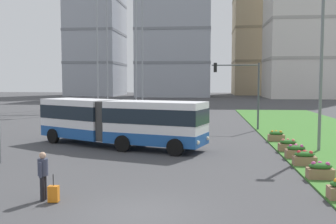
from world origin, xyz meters
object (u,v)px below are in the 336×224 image
(car_black_sedan, at_px, (104,124))
(traffic_light_far_right, at_px, (243,84))
(flower_planter_2, at_px, (304,158))
(flower_planter_4, at_px, (288,145))
(flower_planter_1, at_px, (320,171))
(apartment_tower_west, at_px, (96,34))
(apartment_tower_centre, at_px, (260,15))
(apartment_tower_westcentre, at_px, (174,17))
(flower_planter_3, at_px, (296,151))
(pedestrian_crossing, at_px, (43,173))
(articulated_bus, at_px, (118,121))
(streetlight_median, at_px, (321,62))
(apartment_tower_eastcentre, at_px, (310,4))
(flower_planter_5, at_px, (276,136))
(rolling_suitcase, at_px, (54,194))

(car_black_sedan, height_order, traffic_light_far_right, traffic_light_far_right)
(flower_planter_2, relative_size, flower_planter_4, 1.00)
(flower_planter_1, height_order, apartment_tower_west, apartment_tower_west)
(car_black_sedan, relative_size, apartment_tower_centre, 0.09)
(car_black_sedan, height_order, apartment_tower_westcentre, apartment_tower_westcentre)
(apartment_tower_westcentre, bearing_deg, flower_planter_3, -80.87)
(flower_planter_1, relative_size, apartment_tower_westcentre, 0.03)
(apartment_tower_westcentre, bearing_deg, pedestrian_crossing, -88.17)
(articulated_bus, height_order, apartment_tower_centre, apartment_tower_centre)
(articulated_bus, relative_size, streetlight_median, 1.20)
(apartment_tower_westcentre, height_order, apartment_tower_eastcentre, apartment_tower_eastcentre)
(flower_planter_1, distance_m, flower_planter_4, 6.61)
(flower_planter_2, relative_size, apartment_tower_west, 0.03)
(apartment_tower_westcentre, xyz_separation_m, apartment_tower_eastcentre, (34.02, -5.35, 1.56))
(pedestrian_crossing, distance_m, apartment_tower_eastcentre, 95.37)
(flower_planter_1, bearing_deg, flower_planter_5, 90.00)
(rolling_suitcase, relative_size, traffic_light_far_right, 0.17)
(rolling_suitcase, bearing_deg, pedestrian_crossing, 156.04)
(flower_planter_2, xyz_separation_m, traffic_light_far_right, (-1.76, 14.40, 3.59))
(pedestrian_crossing, height_order, flower_planter_3, pedestrian_crossing)
(car_black_sedan, height_order, flower_planter_1, car_black_sedan)
(car_black_sedan, relative_size, flower_planter_2, 4.08)
(flower_planter_5, relative_size, traffic_light_far_right, 0.19)
(apartment_tower_eastcentre, bearing_deg, apartment_tower_westcentre, 171.06)
(traffic_light_far_right, xyz_separation_m, apartment_tower_westcentre, (-11.81, 71.88, 17.42))
(flower_planter_4, height_order, flower_planter_5, same)
(car_black_sedan, distance_m, traffic_light_far_right, 12.24)
(apartment_tower_eastcentre, bearing_deg, traffic_light_far_right, -108.46)
(apartment_tower_westcentre, relative_size, apartment_tower_centre, 0.88)
(pedestrian_crossing, height_order, apartment_tower_westcentre, apartment_tower_westcentre)
(flower_planter_5, xyz_separation_m, apartment_tower_eastcentre, (20.46, 73.10, 22.57))
(apartment_tower_west, bearing_deg, apartment_tower_centre, 12.04)
(rolling_suitcase, distance_m, flower_planter_4, 14.71)
(articulated_bus, xyz_separation_m, apartment_tower_west, (-26.46, 88.59, 16.21))
(apartment_tower_eastcentre, bearing_deg, pedestrian_crossing, -109.56)
(articulated_bus, bearing_deg, pedestrian_crossing, -90.42)
(pedestrian_crossing, height_order, traffic_light_far_right, traffic_light_far_right)
(rolling_suitcase, relative_size, apartment_tower_eastcentre, 0.02)
(flower_planter_2, bearing_deg, apartment_tower_west, 111.57)
(flower_planter_2, distance_m, apartment_tower_west, 102.08)
(streetlight_median, distance_m, apartment_tower_west, 98.09)
(articulated_bus, relative_size, flower_planter_3, 10.66)
(flower_planter_5, bearing_deg, apartment_tower_westcentre, 99.81)
(streetlight_median, distance_m, apartment_tower_centre, 101.74)
(articulated_bus, bearing_deg, car_black_sedan, 112.84)
(rolling_suitcase, height_order, flower_planter_1, rolling_suitcase)
(apartment_tower_west, bearing_deg, flower_planter_5, -66.66)
(flower_planter_5, height_order, apartment_tower_eastcentre, apartment_tower_eastcentre)
(articulated_bus, height_order, pedestrian_crossing, articulated_bus)
(pedestrian_crossing, distance_m, flower_planter_1, 11.29)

